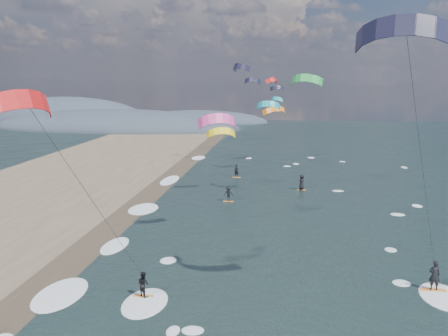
# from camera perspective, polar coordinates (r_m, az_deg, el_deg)

# --- Properties ---
(wet_sand_strip) EXTENTS (3.00, 240.00, 0.00)m
(wet_sand_strip) POSITION_cam_1_polar(r_m,az_deg,el_deg) (37.09, -17.85, -10.86)
(wet_sand_strip) COLOR #382D23
(wet_sand_strip) RESTS_ON ground
(coastal_hills) EXTENTS (80.00, 41.00, 15.00)m
(coastal_hills) POSITION_cam_1_polar(r_m,az_deg,el_deg) (138.31, -13.21, 4.75)
(coastal_hills) COLOR #3D4756
(coastal_hills) RESTS_ON ground
(kitesurfer_near_a) EXTENTS (8.08, 8.84, 16.42)m
(kitesurfer_near_a) POSITION_cam_1_polar(r_m,az_deg,el_deg) (26.27, 20.79, 8.93)
(kitesurfer_near_a) COLOR orange
(kitesurfer_near_a) RESTS_ON ground
(kitesurfer_near_b) EXTENTS (6.75, 9.12, 13.23)m
(kitesurfer_near_b) POSITION_cam_1_polar(r_m,az_deg,el_deg) (26.07, -17.11, -0.88)
(kitesurfer_near_b) COLOR orange
(kitesurfer_near_b) RESTS_ON ground
(far_kitesurfers) EXTENTS (9.42, 13.47, 1.84)m
(far_kitesurfers) POSITION_cam_1_polar(r_m,az_deg,el_deg) (57.57, 4.06, -1.89)
(far_kitesurfers) COLOR orange
(far_kitesurfers) RESTS_ON ground
(bg_kite_field) EXTENTS (12.49, 73.20, 8.63)m
(bg_kite_field) POSITION_cam_1_polar(r_m,az_deg,el_deg) (74.45, 4.61, 8.56)
(bg_kite_field) COLOR #D83F8C
(bg_kite_field) RESTS_ON ground
(shoreline_surf) EXTENTS (2.40, 79.40, 0.11)m
(shoreline_surf) POSITION_cam_1_polar(r_m,az_deg,el_deg) (40.74, -13.47, -8.70)
(shoreline_surf) COLOR white
(shoreline_surf) RESTS_ON ground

